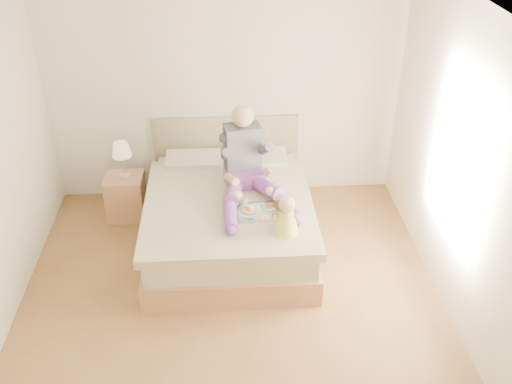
{
  "coord_description": "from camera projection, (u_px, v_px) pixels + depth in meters",
  "views": [
    {
      "loc": [
        -0.03,
        -3.95,
        3.76
      ],
      "look_at": [
        0.27,
        0.78,
        0.78
      ],
      "focal_mm": 40.0,
      "sensor_mm": 36.0,
      "label": 1
    }
  ],
  "objects": [
    {
      "name": "room",
      "position": [
        238.0,
        167.0,
        4.55
      ],
      "size": [
        4.02,
        4.22,
        2.71
      ],
      "color": "brown",
      "rests_on": "ground"
    },
    {
      "name": "lamp",
      "position": [
        122.0,
        152.0,
        6.17
      ],
      "size": [
        0.21,
        0.21,
        0.43
      ],
      "color": "silver",
      "rests_on": "nightstand"
    },
    {
      "name": "bed",
      "position": [
        229.0,
        214.0,
        6.09
      ],
      "size": [
        1.7,
        2.18,
        1.0
      ],
      "color": "#996847",
      "rests_on": "ground"
    },
    {
      "name": "nightstand",
      "position": [
        126.0,
        197.0,
        6.49
      ],
      "size": [
        0.43,
        0.38,
        0.52
      ],
      "rotation": [
        0.0,
        0.0,
        -0.02
      ],
      "color": "#996847",
      "rests_on": "ground"
    },
    {
      "name": "adult",
      "position": [
        247.0,
        168.0,
        5.8
      ],
      "size": [
        0.78,
        1.16,
        0.91
      ],
      "rotation": [
        0.0,
        0.0,
        0.19
      ],
      "color": "#773A91",
      "rests_on": "bed"
    },
    {
      "name": "tray",
      "position": [
        259.0,
        210.0,
        5.58
      ],
      "size": [
        0.44,
        0.35,
        0.12
      ],
      "rotation": [
        0.0,
        0.0,
        0.03
      ],
      "color": "silver",
      "rests_on": "bed"
    },
    {
      "name": "baby",
      "position": [
        286.0,
        218.0,
        5.24
      ],
      "size": [
        0.26,
        0.35,
        0.39
      ],
      "rotation": [
        0.0,
        0.0,
        -0.04
      ],
      "color": "#F6F54D",
      "rests_on": "bed"
    }
  ]
}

